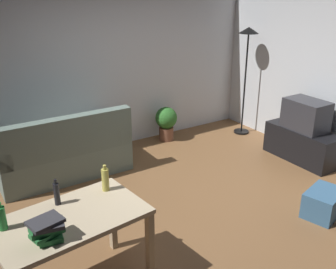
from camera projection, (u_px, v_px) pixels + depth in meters
The scene contains 13 objects.
ground_plane at pixel (184, 209), 4.58m from camera, with size 5.20×4.40×0.02m, color brown.
wall_rear at pixel (102, 63), 5.80m from camera, with size 5.20×0.10×2.70m, color silver.
couch at pixel (64, 154), 5.26m from camera, with size 1.73×0.84×0.92m.
tv_stand at pixel (302, 144), 5.75m from camera, with size 0.44×1.10×0.48m.
tv at pixel (306, 115), 5.58m from camera, with size 0.41×0.60×0.44m.
torchiere_lamp at pixel (247, 52), 6.32m from camera, with size 0.32×0.32×1.81m.
desk at pixel (71, 228), 3.12m from camera, with size 1.27×0.83×0.76m.
potted_plant at pixel (166, 121), 6.42m from camera, with size 0.36×0.36×0.57m.
storage_box at pixel (324, 203), 4.41m from camera, with size 0.48×0.34×0.30m, color #386084.
bottle_green at pixel (2, 218), 2.89m from camera, with size 0.07×0.07×0.23m.
bottle_dark at pixel (57, 194), 3.21m from camera, with size 0.05×0.05×0.23m.
bottle_squat at pixel (105, 179), 3.43m from camera, with size 0.06×0.06×0.25m.
book_stack at pixel (47, 229), 2.77m from camera, with size 0.27×0.22×0.17m.
Camera 1 is at (-2.26, -3.21, 2.51)m, focal length 41.44 mm.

